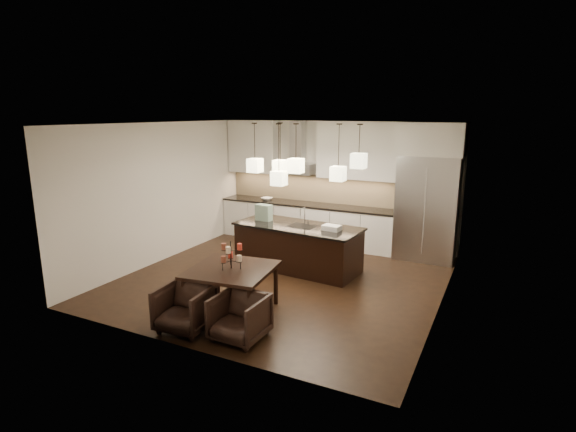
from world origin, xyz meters
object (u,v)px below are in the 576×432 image
at_px(refrigerator, 427,208).
at_px(armchair_left, 185,308).
at_px(island_body, 298,248).
at_px(dining_table, 232,290).
at_px(armchair_right, 239,317).

distance_m(refrigerator, armchair_left, 5.38).
relative_size(refrigerator, island_body, 0.91).
distance_m(island_body, dining_table, 2.25).
bearing_deg(dining_table, refrigerator, 54.06).
xyz_separation_m(island_body, dining_table, (-0.05, -2.24, -0.06)).
xyz_separation_m(refrigerator, dining_table, (-2.16, -3.97, -0.72)).
height_order(armchair_left, armchair_right, armchair_left).
xyz_separation_m(island_body, armchair_left, (-0.34, -3.00, -0.09)).
distance_m(armchair_left, armchair_right, 0.84).
bearing_deg(dining_table, armchair_left, -118.18).
bearing_deg(armchair_left, dining_table, 64.18).
distance_m(refrigerator, armchair_right, 4.95).
bearing_deg(armchair_left, refrigerator, 57.60).
height_order(island_body, armchair_left, island_body).
xyz_separation_m(island_body, armchair_right, (0.49, -2.89, -0.11)).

